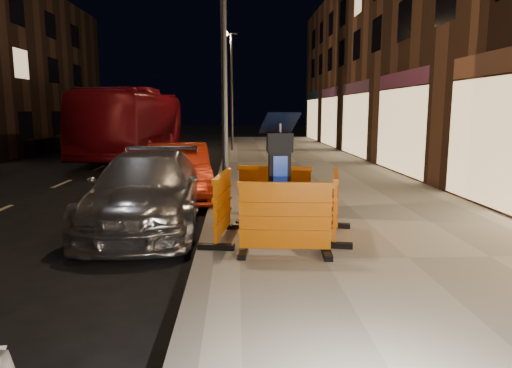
{
  "coord_description": "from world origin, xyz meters",
  "views": [
    {
      "loc": [
        0.49,
        -6.34,
        2.3
      ],
      "look_at": [
        0.8,
        1.0,
        1.1
      ],
      "focal_mm": 32.0,
      "sensor_mm": 36.0,
      "label": 1
    }
  ],
  "objects_px": {
    "barrier_bldgside": "(335,205)",
    "car_silver": "(149,225)",
    "bus_doubledecker": "(137,156)",
    "car_red": "(179,199)",
    "barrier_back": "(274,195)",
    "barrier_kerbside": "(223,206)",
    "barrier_front": "(285,219)",
    "parking_kiosk": "(279,180)"
  },
  "relations": [
    {
      "from": "barrier_front",
      "to": "car_red",
      "type": "relative_size",
      "value": 0.33
    },
    {
      "from": "barrier_front",
      "to": "barrier_kerbside",
      "type": "xyz_separation_m",
      "value": [
        -0.95,
        0.95,
        0.0
      ]
    },
    {
      "from": "car_red",
      "to": "barrier_bldgside",
      "type": "bearing_deg",
      "value": -61.85
    },
    {
      "from": "barrier_back",
      "to": "barrier_kerbside",
      "type": "height_order",
      "value": "same"
    },
    {
      "from": "barrier_front",
      "to": "bus_doubledecker",
      "type": "xyz_separation_m",
      "value": [
        -5.68,
        16.39,
        -0.7
      ]
    },
    {
      "from": "barrier_kerbside",
      "to": "barrier_bldgside",
      "type": "distance_m",
      "value": 1.9
    },
    {
      "from": "barrier_kerbside",
      "to": "car_red",
      "type": "xyz_separation_m",
      "value": [
        -1.28,
        4.29,
        -0.7
      ]
    },
    {
      "from": "barrier_kerbside",
      "to": "car_silver",
      "type": "bearing_deg",
      "value": 53.72
    },
    {
      "from": "barrier_front",
      "to": "car_silver",
      "type": "relative_size",
      "value": 0.28
    },
    {
      "from": "parking_kiosk",
      "to": "barrier_kerbside",
      "type": "distance_m",
      "value": 1.05
    },
    {
      "from": "car_silver",
      "to": "car_red",
      "type": "distance_m",
      "value": 2.8
    },
    {
      "from": "car_silver",
      "to": "car_red",
      "type": "relative_size",
      "value": 1.17
    },
    {
      "from": "barrier_back",
      "to": "car_red",
      "type": "relative_size",
      "value": 0.33
    },
    {
      "from": "barrier_bldgside",
      "to": "car_silver",
      "type": "xyz_separation_m",
      "value": [
        -3.43,
        1.5,
        -0.7
      ]
    },
    {
      "from": "parking_kiosk",
      "to": "barrier_bldgside",
      "type": "bearing_deg",
      "value": 10.19
    },
    {
      "from": "barrier_bldgside",
      "to": "car_silver",
      "type": "distance_m",
      "value": 3.8
    },
    {
      "from": "barrier_front",
      "to": "car_silver",
      "type": "distance_m",
      "value": 3.55
    },
    {
      "from": "barrier_kerbside",
      "to": "barrier_bldgside",
      "type": "xyz_separation_m",
      "value": [
        1.9,
        0.0,
        0.0
      ]
    },
    {
      "from": "parking_kiosk",
      "to": "barrier_kerbside",
      "type": "xyz_separation_m",
      "value": [
        -0.95,
        0.0,
        -0.44
      ]
    },
    {
      "from": "car_red",
      "to": "car_silver",
      "type": "bearing_deg",
      "value": -103.48
    },
    {
      "from": "barrier_kerbside",
      "to": "car_silver",
      "type": "xyz_separation_m",
      "value": [
        -1.53,
        1.5,
        -0.7
      ]
    },
    {
      "from": "barrier_front",
      "to": "car_red",
      "type": "xyz_separation_m",
      "value": [
        -2.23,
        5.24,
        -0.7
      ]
    },
    {
      "from": "barrier_front",
      "to": "parking_kiosk",
      "type": "bearing_deg",
      "value": 95.19
    },
    {
      "from": "barrier_kerbside",
      "to": "parking_kiosk",
      "type": "bearing_deg",
      "value": -81.81
    },
    {
      "from": "car_red",
      "to": "bus_doubledecker",
      "type": "bearing_deg",
      "value": 98.77
    },
    {
      "from": "bus_doubledecker",
      "to": "car_red",
      "type": "bearing_deg",
      "value": -71.3
    },
    {
      "from": "car_silver",
      "to": "car_red",
      "type": "height_order",
      "value": "car_silver"
    },
    {
      "from": "barrier_back",
      "to": "bus_doubledecker",
      "type": "height_order",
      "value": "bus_doubledecker"
    },
    {
      "from": "bus_doubledecker",
      "to": "barrier_kerbside",
      "type": "bearing_deg",
      "value": -71.46
    },
    {
      "from": "barrier_front",
      "to": "barrier_kerbside",
      "type": "relative_size",
      "value": 1.0
    },
    {
      "from": "barrier_kerbside",
      "to": "barrier_bldgside",
      "type": "relative_size",
      "value": 1.0
    },
    {
      "from": "parking_kiosk",
      "to": "bus_doubledecker",
      "type": "bearing_deg",
      "value": 120.39
    },
    {
      "from": "barrier_back",
      "to": "car_silver",
      "type": "bearing_deg",
      "value": -179.28
    },
    {
      "from": "barrier_kerbside",
      "to": "barrier_bldgside",
      "type": "height_order",
      "value": "same"
    },
    {
      "from": "car_silver",
      "to": "bus_doubledecker",
      "type": "xyz_separation_m",
      "value": [
        -3.2,
        13.94,
        0.0
      ]
    },
    {
      "from": "barrier_kerbside",
      "to": "car_red",
      "type": "height_order",
      "value": "barrier_kerbside"
    },
    {
      "from": "barrier_bldgside",
      "to": "barrier_back",
      "type": "bearing_deg",
      "value": 57.19
    },
    {
      "from": "barrier_back",
      "to": "barrier_bldgside",
      "type": "xyz_separation_m",
      "value": [
        0.95,
        -0.95,
        0.0
      ]
    },
    {
      "from": "car_silver",
      "to": "bus_doubledecker",
      "type": "height_order",
      "value": "bus_doubledecker"
    },
    {
      "from": "barrier_back",
      "to": "car_red",
      "type": "xyz_separation_m",
      "value": [
        -2.23,
        3.34,
        -0.7
      ]
    },
    {
      "from": "barrier_kerbside",
      "to": "car_silver",
      "type": "relative_size",
      "value": 0.28
    },
    {
      "from": "parking_kiosk",
      "to": "barrier_bldgside",
      "type": "xyz_separation_m",
      "value": [
        0.95,
        0.0,
        -0.44
      ]
    }
  ]
}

